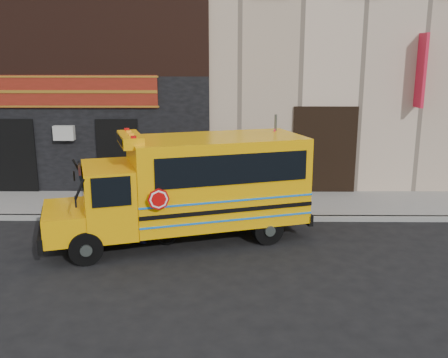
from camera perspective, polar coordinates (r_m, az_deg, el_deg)
ground at (r=12.63m, az=-2.57°, el=-8.45°), size 120.00×120.00×0.00m
curb at (r=15.04m, az=-2.03°, el=-4.47°), size 40.00×0.20×0.15m
sidewalk at (r=16.48m, az=-1.80°, el=-2.85°), size 40.00×3.00×0.15m
building at (r=22.20m, az=-1.33°, el=17.18°), size 20.00×10.70×12.00m
school_bus at (r=13.17m, az=-3.59°, el=-0.62°), size 7.22×4.12×2.92m
sign_pole at (r=14.47m, az=5.80°, el=1.66°), size 0.10×0.28×3.20m
bicycle at (r=13.27m, az=-8.95°, el=-5.03°), size 1.85×1.11×1.07m
cyclist at (r=13.18m, az=-8.98°, el=-3.45°), size 0.66×0.78×1.82m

